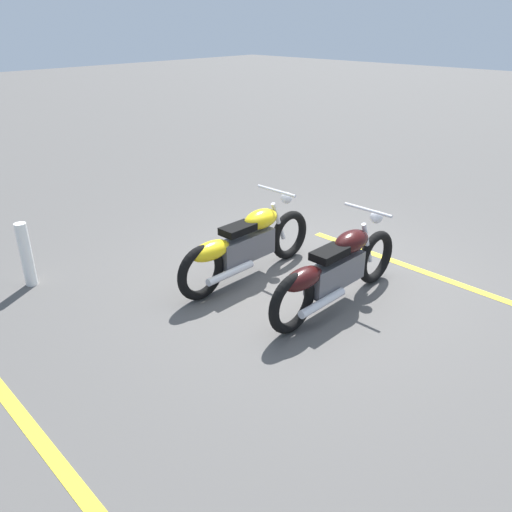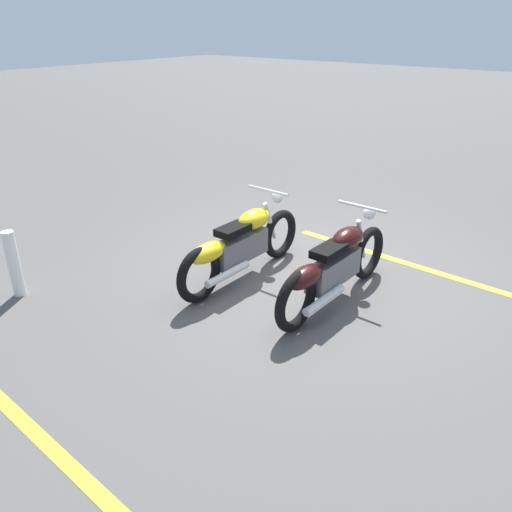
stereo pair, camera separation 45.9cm
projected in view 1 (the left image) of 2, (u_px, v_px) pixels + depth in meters
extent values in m
plane|color=#514F4C|center=(313.00, 277.00, 6.55)|extent=(60.00, 60.00, 0.00)
torus|color=black|center=(289.00, 235.00, 6.93)|extent=(0.67, 0.11, 0.67)
torus|color=black|center=(201.00, 273.00, 5.91)|extent=(0.67, 0.11, 0.67)
cube|color=#59595E|center=(246.00, 247.00, 6.35)|extent=(0.84, 0.22, 0.32)
ellipsoid|color=yellow|center=(261.00, 219.00, 6.40)|extent=(0.52, 0.28, 0.24)
ellipsoid|color=yellow|center=(211.00, 251.00, 5.92)|extent=(0.56, 0.24, 0.22)
cube|color=black|center=(238.00, 229.00, 6.15)|extent=(0.44, 0.24, 0.09)
cylinder|color=silver|center=(278.00, 221.00, 6.67)|extent=(0.27, 0.06, 0.56)
cylinder|color=silver|center=(276.00, 191.00, 6.45)|extent=(0.04, 0.62, 0.04)
sphere|color=silver|center=(286.00, 198.00, 6.64)|extent=(0.15, 0.15, 0.15)
cylinder|color=silver|center=(230.00, 273.00, 6.07)|extent=(0.70, 0.09, 0.09)
torus|color=black|center=(375.00, 257.00, 6.29)|extent=(0.67, 0.12, 0.67)
torus|color=black|center=(292.00, 303.00, 5.28)|extent=(0.67, 0.12, 0.67)
cube|color=#59595E|center=(335.00, 273.00, 5.72)|extent=(0.84, 0.23, 0.32)
ellipsoid|color=black|center=(351.00, 241.00, 5.76)|extent=(0.52, 0.29, 0.24)
ellipsoid|color=black|center=(303.00, 279.00, 5.29)|extent=(0.56, 0.25, 0.22)
cube|color=black|center=(330.00, 254.00, 5.51)|extent=(0.44, 0.25, 0.09)
cylinder|color=silver|center=(367.00, 243.00, 6.03)|extent=(0.27, 0.06, 0.56)
cylinder|color=silver|center=(368.00, 210.00, 5.82)|extent=(0.05, 0.62, 0.04)
sphere|color=silver|center=(376.00, 217.00, 6.01)|extent=(0.15, 0.15, 0.15)
cylinder|color=silver|center=(322.00, 303.00, 5.44)|extent=(0.70, 0.10, 0.09)
cylinder|color=white|center=(26.00, 255.00, 6.19)|extent=(0.14, 0.14, 0.81)
cube|color=yellow|center=(411.00, 267.00, 6.79)|extent=(0.25, 3.20, 0.01)
cube|color=yellow|center=(36.00, 435.00, 4.06)|extent=(0.25, 3.20, 0.01)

